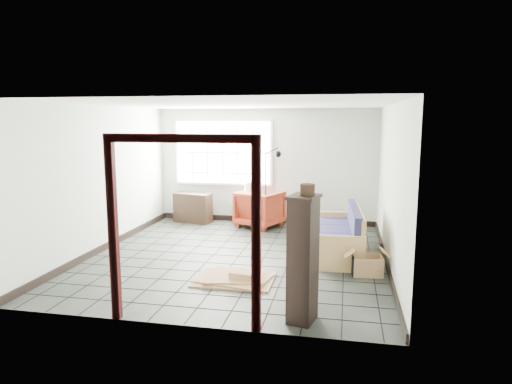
% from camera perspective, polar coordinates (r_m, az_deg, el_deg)
% --- Properties ---
extents(ground, '(5.50, 5.50, 0.00)m').
position_cam_1_polar(ground, '(8.01, -2.21, -8.03)').
color(ground, black).
rests_on(ground, ground).
extents(room_shell, '(5.02, 5.52, 2.61)m').
position_cam_1_polar(room_shell, '(7.72, -2.24, 4.04)').
color(room_shell, '#B5BBB4').
rests_on(room_shell, ground).
extents(window_panel, '(2.32, 0.08, 1.52)m').
position_cam_1_polar(window_panel, '(10.55, -4.15, 4.94)').
color(window_panel, silver).
rests_on(window_panel, ground).
extents(doorway_trim, '(1.80, 0.08, 2.20)m').
position_cam_1_polar(doorway_trim, '(5.17, -9.27, -1.92)').
color(doorway_trim, '#340B0C').
rests_on(doorway_trim, ground).
extents(futon_sofa, '(0.83, 1.96, 0.85)m').
position_cam_1_polar(futon_sofa, '(8.15, 10.81, -5.65)').
color(futon_sofa, tan).
rests_on(futon_sofa, ground).
extents(armchair, '(1.11, 1.08, 0.89)m').
position_cam_1_polar(armchair, '(10.08, 0.49, -1.87)').
color(armchair, maroon).
rests_on(armchair, ground).
extents(side_table, '(0.64, 0.64, 0.54)m').
position_cam_1_polar(side_table, '(10.26, -1.00, -1.65)').
color(side_table, black).
rests_on(side_table, ground).
extents(table_lamp, '(0.29, 0.29, 0.43)m').
position_cam_1_polar(table_lamp, '(10.16, -0.76, 0.53)').
color(table_lamp, black).
rests_on(table_lamp, side_table).
extents(projector, '(0.38, 0.34, 0.11)m').
position_cam_1_polar(projector, '(10.21, -1.44, -0.84)').
color(projector, silver).
rests_on(projector, side_table).
extents(floor_lamp, '(0.53, 0.35, 1.75)m').
position_cam_1_polar(floor_lamp, '(10.07, 1.95, 0.96)').
color(floor_lamp, black).
rests_on(floor_lamp, ground).
extents(console_shelf, '(0.92, 0.52, 0.68)m').
position_cam_1_polar(console_shelf, '(10.62, -7.89, -1.97)').
color(console_shelf, black).
rests_on(console_shelf, ground).
extents(tall_shelf, '(0.40, 0.47, 1.51)m').
position_cam_1_polar(tall_shelf, '(5.35, 5.89, -8.23)').
color(tall_shelf, black).
rests_on(tall_shelf, ground).
extents(pot, '(0.18, 0.18, 0.13)m').
position_cam_1_polar(pot, '(5.19, 6.44, 0.30)').
color(pot, black).
rests_on(pot, tall_shelf).
extents(open_box, '(0.76, 0.43, 0.41)m').
position_cam_1_polar(open_box, '(7.27, 13.69, -8.86)').
color(open_box, olive).
rests_on(open_box, ground).
extents(cardboard_pile, '(1.16, 0.93, 0.17)m').
position_cam_1_polar(cardboard_pile, '(6.85, -2.59, -10.66)').
color(cardboard_pile, olive).
rests_on(cardboard_pile, ground).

